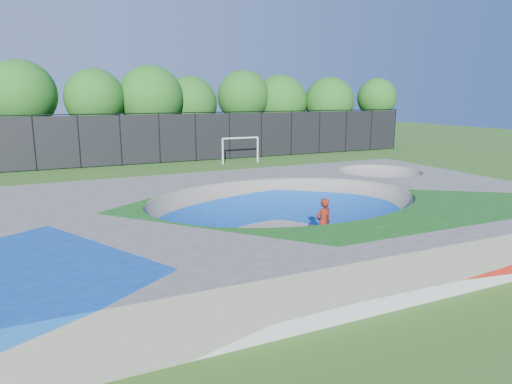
# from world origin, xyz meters

# --- Properties ---
(ground) EXTENTS (120.00, 120.00, 0.00)m
(ground) POSITION_xyz_m (0.00, 0.00, 0.00)
(ground) COLOR #2B5818
(ground) RESTS_ON ground
(skate_deck) EXTENTS (22.00, 14.00, 1.50)m
(skate_deck) POSITION_xyz_m (0.00, 0.00, 0.75)
(skate_deck) COLOR gray
(skate_deck) RESTS_ON ground
(skater) EXTENTS (0.71, 0.52, 1.83)m
(skater) POSITION_xyz_m (0.41, -2.06, 0.91)
(skater) COLOR red
(skater) RESTS_ON ground
(skateboard) EXTENTS (0.81, 0.35, 0.05)m
(skateboard) POSITION_xyz_m (0.41, -2.06, 0.03)
(skateboard) COLOR black
(skateboard) RESTS_ON ground
(soccer_goal) EXTENTS (3.17, 0.12, 2.09)m
(soccer_goal) POSITION_xyz_m (5.91, 18.42, 1.45)
(soccer_goal) COLOR white
(soccer_goal) RESTS_ON ground
(fence) EXTENTS (48.09, 0.09, 4.04)m
(fence) POSITION_xyz_m (0.00, 21.00, 2.10)
(fence) COLOR black
(fence) RESTS_ON ground
(treeline) EXTENTS (52.52, 7.45, 8.20)m
(treeline) POSITION_xyz_m (1.57, 25.84, 5.01)
(treeline) COLOR #443522
(treeline) RESTS_ON ground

